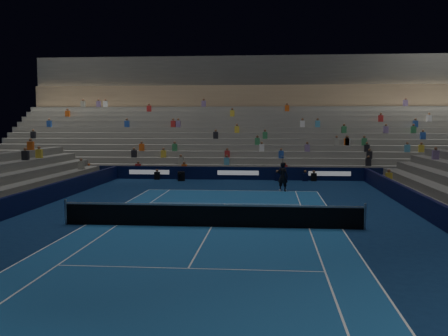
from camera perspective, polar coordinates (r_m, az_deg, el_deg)
ground at (r=22.38m, az=-1.36°, el=-6.45°), size 90.00×90.00×0.00m
court_surface at (r=22.38m, az=-1.36°, el=-6.44°), size 10.97×23.77×0.01m
sponsor_barrier_far at (r=40.56m, az=1.55°, el=-0.58°), size 44.00×0.25×1.00m
sponsor_barrier_east at (r=23.31m, az=23.17°, el=-5.14°), size 0.25×37.00×1.00m
grandstand_main at (r=49.77m, az=2.22°, el=3.77°), size 44.00×15.20×11.20m
tennis_net at (r=22.29m, az=-1.36°, el=-5.18°), size 12.90×0.10×1.10m
tennis_player at (r=33.93m, az=6.43°, el=-0.94°), size 0.81×0.69×1.89m
broadcast_camera at (r=39.94m, az=-4.69°, el=-0.90°), size 0.65×1.04×0.68m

